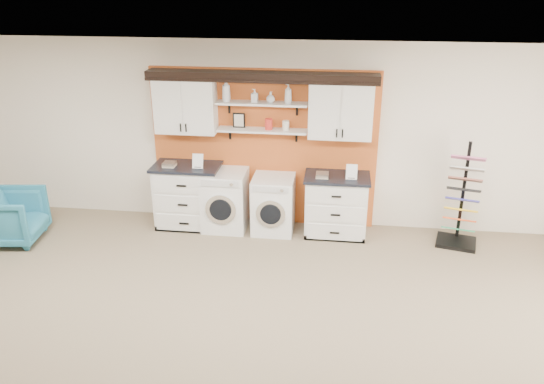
# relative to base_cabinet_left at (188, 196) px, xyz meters

# --- Properties ---
(ceiling) EXTENTS (10.00, 10.00, 0.00)m
(ceiling) POSITION_rel_base_cabinet_left_xyz_m (1.13, -3.64, 2.31)
(ceiling) COLOR white
(ceiling) RESTS_ON wall_back
(wall_back) EXTENTS (10.00, 0.00, 10.00)m
(wall_back) POSITION_rel_base_cabinet_left_xyz_m (1.13, 0.36, 0.91)
(wall_back) COLOR silver
(wall_back) RESTS_ON floor
(accent_panel) EXTENTS (3.40, 0.07, 2.40)m
(accent_panel) POSITION_rel_base_cabinet_left_xyz_m (1.13, 0.32, 0.71)
(accent_panel) COLOR #B8511F
(accent_panel) RESTS_ON wall_back
(upper_cabinet_left) EXTENTS (0.90, 0.35, 0.84)m
(upper_cabinet_left) POSITION_rel_base_cabinet_left_xyz_m (0.00, 0.15, 1.39)
(upper_cabinet_left) COLOR white
(upper_cabinet_left) RESTS_ON wall_back
(upper_cabinet_right) EXTENTS (0.90, 0.35, 0.84)m
(upper_cabinet_right) POSITION_rel_base_cabinet_left_xyz_m (2.26, 0.15, 1.39)
(upper_cabinet_right) COLOR white
(upper_cabinet_right) RESTS_ON wall_back
(shelf_lower) EXTENTS (1.32, 0.28, 0.03)m
(shelf_lower) POSITION_rel_base_cabinet_left_xyz_m (1.13, 0.16, 1.04)
(shelf_lower) COLOR white
(shelf_lower) RESTS_ON wall_back
(shelf_upper) EXTENTS (1.32, 0.28, 0.03)m
(shelf_upper) POSITION_rel_base_cabinet_left_xyz_m (1.13, 0.16, 1.44)
(shelf_upper) COLOR white
(shelf_upper) RESTS_ON wall_back
(crown_molding) EXTENTS (3.30, 0.41, 0.13)m
(crown_molding) POSITION_rel_base_cabinet_left_xyz_m (1.13, 0.17, 1.83)
(crown_molding) COLOR black
(crown_molding) RESTS_ON wall_back
(picture_frame) EXTENTS (0.18, 0.02, 0.22)m
(picture_frame) POSITION_rel_base_cabinet_left_xyz_m (0.78, 0.21, 1.16)
(picture_frame) COLOR black
(picture_frame) RESTS_ON shelf_lower
(canister_red) EXTENTS (0.11, 0.11, 0.16)m
(canister_red) POSITION_rel_base_cabinet_left_xyz_m (1.23, 0.16, 1.13)
(canister_red) COLOR red
(canister_red) RESTS_ON shelf_lower
(canister_cream) EXTENTS (0.10, 0.10, 0.14)m
(canister_cream) POSITION_rel_base_cabinet_left_xyz_m (1.48, 0.16, 1.12)
(canister_cream) COLOR silver
(canister_cream) RESTS_ON shelf_lower
(base_cabinet_left) EXTENTS (1.01, 0.66, 0.99)m
(base_cabinet_left) POSITION_rel_base_cabinet_left_xyz_m (0.00, 0.00, 0.00)
(base_cabinet_left) COLOR white
(base_cabinet_left) RESTS_ON floor
(base_cabinet_right) EXTENTS (0.95, 0.66, 0.93)m
(base_cabinet_right) POSITION_rel_base_cabinet_left_xyz_m (2.26, 0.00, -0.03)
(base_cabinet_right) COLOR white
(base_cabinet_right) RESTS_ON floor
(washer) EXTENTS (0.66, 0.71, 0.92)m
(washer) POSITION_rel_base_cabinet_left_xyz_m (0.58, -0.00, -0.04)
(washer) COLOR white
(washer) RESTS_ON floor
(dryer) EXTENTS (0.61, 0.71, 0.86)m
(dryer) POSITION_rel_base_cabinet_left_xyz_m (1.32, -0.00, -0.06)
(dryer) COLOR white
(dryer) RESTS_ON floor
(sample_rack) EXTENTS (0.64, 0.57, 1.51)m
(sample_rack) POSITION_rel_base_cabinet_left_xyz_m (4.03, -0.10, -0.00)
(sample_rack) COLOR black
(sample_rack) RESTS_ON floor
(armchair) EXTENTS (0.93, 0.91, 0.75)m
(armchair) POSITION_rel_base_cabinet_left_xyz_m (-2.42, -0.84, -0.12)
(armchair) COLOR teal
(armchair) RESTS_ON floor
(soap_bottle_a) EXTENTS (0.17, 0.17, 0.32)m
(soap_bottle_a) POSITION_rel_base_cabinet_left_xyz_m (0.61, 0.16, 1.61)
(soap_bottle_a) COLOR silver
(soap_bottle_a) RESTS_ON shelf_upper
(soap_bottle_b) EXTENTS (0.09, 0.09, 0.19)m
(soap_bottle_b) POSITION_rel_base_cabinet_left_xyz_m (1.03, 0.16, 1.54)
(soap_bottle_b) COLOR silver
(soap_bottle_b) RESTS_ON shelf_upper
(soap_bottle_c) EXTENTS (0.16, 0.16, 0.15)m
(soap_bottle_c) POSITION_rel_base_cabinet_left_xyz_m (1.26, 0.16, 1.53)
(soap_bottle_c) COLOR silver
(soap_bottle_c) RESTS_ON shelf_upper
(soap_bottle_d) EXTENTS (0.15, 0.15, 0.27)m
(soap_bottle_d) POSITION_rel_base_cabinet_left_xyz_m (1.51, 0.16, 1.59)
(soap_bottle_d) COLOR silver
(soap_bottle_d) RESTS_ON shelf_upper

